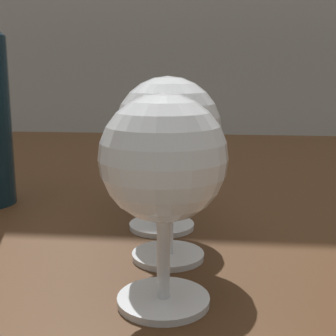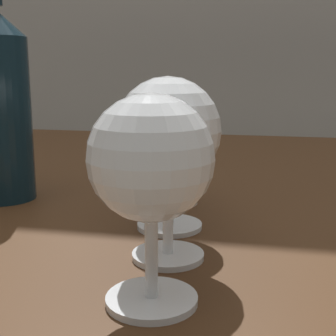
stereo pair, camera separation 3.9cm
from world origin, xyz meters
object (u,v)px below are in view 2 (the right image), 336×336
at_px(wine_glass_chardonnay, 172,129).
at_px(wine_glass_rose, 168,135).
at_px(wine_glass_amber, 151,164).
at_px(wine_glass_pinot, 170,126).

bearing_deg(wine_glass_chardonnay, wine_glass_rose, -79.75).
relative_size(wine_glass_rose, wine_glass_chardonnay, 1.19).
height_order(wine_glass_rose, wine_glass_chardonnay, wine_glass_rose).
xyz_separation_m(wine_glass_amber, wine_glass_chardonnay, (-0.04, 0.25, -0.01)).
bearing_deg(wine_glass_amber, wine_glass_chardonnay, 98.20).
distance_m(wine_glass_pinot, wine_glass_chardonnay, 0.09).
bearing_deg(wine_glass_chardonnay, wine_glass_amber, -81.80).
xyz_separation_m(wine_glass_rose, wine_glass_chardonnay, (-0.03, 0.17, -0.02)).
distance_m(wine_glass_amber, wine_glass_chardonnay, 0.25).
bearing_deg(wine_glass_amber, wine_glass_pinot, 97.25).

